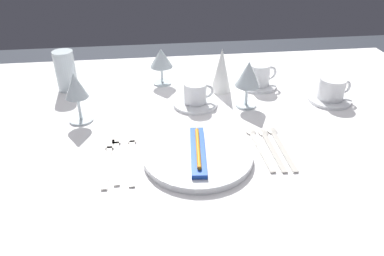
# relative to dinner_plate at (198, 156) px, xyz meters

# --- Properties ---
(dining_table) EXTENTS (1.80, 1.11, 0.74)m
(dining_table) POSITION_rel_dinner_plate_xyz_m (0.02, 0.20, -0.09)
(dining_table) COLOR white
(dining_table) RESTS_ON ground
(dinner_plate) EXTENTS (0.28, 0.28, 0.02)m
(dinner_plate) POSITION_rel_dinner_plate_xyz_m (0.00, 0.00, 0.00)
(dinner_plate) COLOR white
(dinner_plate) RESTS_ON dining_table
(toothbrush_package) EXTENTS (0.06, 0.21, 0.02)m
(toothbrush_package) POSITION_rel_dinner_plate_xyz_m (-0.00, 0.00, 0.02)
(toothbrush_package) COLOR blue
(toothbrush_package) RESTS_ON dinner_plate
(fork_outer) EXTENTS (0.02, 0.22, 0.00)m
(fork_outer) POSITION_rel_dinner_plate_xyz_m (-0.17, 0.03, -0.01)
(fork_outer) COLOR beige
(fork_outer) RESTS_ON dining_table
(fork_inner) EXTENTS (0.03, 0.22, 0.00)m
(fork_inner) POSITION_rel_dinner_plate_xyz_m (-0.20, 0.03, -0.01)
(fork_inner) COLOR beige
(fork_inner) RESTS_ON dining_table
(fork_salad) EXTENTS (0.02, 0.21, 0.00)m
(fork_salad) POSITION_rel_dinner_plate_xyz_m (-0.23, 0.02, -0.01)
(fork_salad) COLOR beige
(fork_salad) RESTS_ON dining_table
(spoon_soup) EXTENTS (0.03, 0.21, 0.01)m
(spoon_soup) POSITION_rel_dinner_plate_xyz_m (0.17, 0.05, -0.01)
(spoon_soup) COLOR beige
(spoon_soup) RESTS_ON dining_table
(spoon_dessert) EXTENTS (0.03, 0.20, 0.01)m
(spoon_dessert) POSITION_rel_dinner_plate_xyz_m (0.20, 0.04, -0.01)
(spoon_dessert) COLOR beige
(spoon_dessert) RESTS_ON dining_table
(spoon_tea) EXTENTS (0.03, 0.21, 0.01)m
(spoon_tea) POSITION_rel_dinner_plate_xyz_m (0.23, 0.05, -0.01)
(spoon_tea) COLOR beige
(spoon_tea) RESTS_ON dining_table
(saucer_left) EXTENTS (0.14, 0.14, 0.01)m
(saucer_left) POSITION_rel_dinner_plate_xyz_m (0.03, 0.30, -0.00)
(saucer_left) COLOR white
(saucer_left) RESTS_ON dining_table
(coffee_cup_left) EXTENTS (0.10, 0.07, 0.07)m
(coffee_cup_left) POSITION_rel_dinner_plate_xyz_m (0.03, 0.30, 0.03)
(coffee_cup_left) COLOR white
(coffee_cup_left) RESTS_ON saucer_left
(saucer_right) EXTENTS (0.14, 0.14, 0.01)m
(saucer_right) POSITION_rel_dinner_plate_xyz_m (0.47, 0.27, -0.00)
(saucer_right) COLOR white
(saucer_right) RESTS_ON dining_table
(coffee_cup_right) EXTENTS (0.11, 0.08, 0.07)m
(coffee_cup_right) POSITION_rel_dinner_plate_xyz_m (0.48, 0.27, 0.04)
(coffee_cup_right) COLOR white
(coffee_cup_right) RESTS_ON saucer_right
(saucer_far) EXTENTS (0.13, 0.13, 0.01)m
(saucer_far) POSITION_rel_dinner_plate_xyz_m (0.27, 0.41, -0.00)
(saucer_far) COLOR white
(saucer_far) RESTS_ON dining_table
(coffee_cup_far) EXTENTS (0.10, 0.08, 0.07)m
(coffee_cup_far) POSITION_rel_dinner_plate_xyz_m (0.27, 0.41, 0.04)
(coffee_cup_far) COLOR white
(coffee_cup_far) RESTS_ON saucer_far
(wine_glass_centre) EXTENTS (0.08, 0.08, 0.13)m
(wine_glass_centre) POSITION_rel_dinner_plate_xyz_m (-0.06, 0.48, 0.08)
(wine_glass_centre) COLOR silver
(wine_glass_centre) RESTS_ON dining_table
(wine_glass_left) EXTENTS (0.08, 0.08, 0.15)m
(wine_glass_left) POSITION_rel_dinner_plate_xyz_m (0.19, 0.27, 0.09)
(wine_glass_left) COLOR silver
(wine_glass_left) RESTS_ON dining_table
(wine_glass_right) EXTENTS (0.07, 0.07, 0.15)m
(wine_glass_right) POSITION_rel_dinner_plate_xyz_m (-0.32, 0.24, 0.09)
(wine_glass_right) COLOR silver
(wine_glass_right) RESTS_ON dining_table
(drink_tumbler) EXTENTS (0.07, 0.07, 0.14)m
(drink_tumbler) POSITION_rel_dinner_plate_xyz_m (-0.39, 0.47, 0.05)
(drink_tumbler) COLOR silver
(drink_tumbler) RESTS_ON dining_table
(napkin_folded) EXTENTS (0.07, 0.07, 0.15)m
(napkin_folded) POSITION_rel_dinner_plate_xyz_m (0.13, 0.39, 0.07)
(napkin_folded) COLOR white
(napkin_folded) RESTS_ON dining_table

